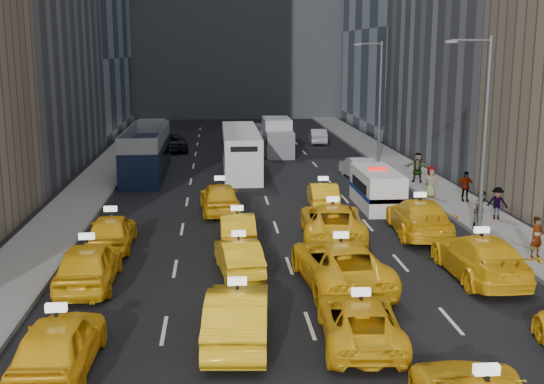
{
  "coord_description": "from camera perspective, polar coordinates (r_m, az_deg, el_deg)",
  "views": [
    {
      "loc": [
        -2.82,
        -17.7,
        8.42
      ],
      "look_at": [
        -0.29,
        12.77,
        2.0
      ],
      "focal_mm": 45.0,
      "sensor_mm": 36.0,
      "label": 1
    }
  ],
  "objects": [
    {
      "name": "ground",
      "position": [
        19.8,
        4.0,
        -13.33
      ],
      "size": [
        160.0,
        160.0,
        0.0
      ],
      "primitive_type": "plane",
      "color": "black",
      "rests_on": "ground"
    },
    {
      "name": "sidewalk_west",
      "position": [
        44.18,
        -14.66,
        0.58
      ],
      "size": [
        3.0,
        90.0,
        0.15
      ],
      "primitive_type": "cube",
      "color": "gray",
      "rests_on": "ground"
    },
    {
      "name": "sidewalk_east",
      "position": [
        45.5,
        12.37,
        1.01
      ],
      "size": [
        3.0,
        90.0,
        0.15
      ],
      "primitive_type": "cube",
      "color": "gray",
      "rests_on": "ground"
    },
    {
      "name": "curb_west",
      "position": [
        43.95,
        -12.8,
        0.63
      ],
      "size": [
        0.15,
        90.0,
        0.18
      ],
      "primitive_type": "cube",
      "color": "slate",
      "rests_on": "ground"
    },
    {
      "name": "curb_east",
      "position": [
        45.1,
        10.61,
        1.01
      ],
      "size": [
        0.15,
        90.0,
        0.18
      ],
      "primitive_type": "cube",
      "color": "slate",
      "rests_on": "ground"
    },
    {
      "name": "streetlight_near",
      "position": [
        32.22,
        17.22,
        5.09
      ],
      "size": [
        2.15,
        0.22,
        9.0
      ],
      "color": "#595B60",
      "rests_on": "ground"
    },
    {
      "name": "streetlight_far",
      "position": [
        51.25,
        8.9,
        7.8
      ],
      "size": [
        2.15,
        0.22,
        9.0
      ],
      "color": "#595B60",
      "rests_on": "ground"
    },
    {
      "name": "taxi_4",
      "position": [
        19.28,
        -17.42,
        -12.02
      ],
      "size": [
        2.02,
        4.72,
        1.59
      ],
      "primitive_type": "imported",
      "rotation": [
        0.0,
        0.0,
        3.11
      ],
      "color": "yellow",
      "rests_on": "ground"
    },
    {
      "name": "taxi_5",
      "position": [
        20.18,
        -2.9,
        -10.26
      ],
      "size": [
        2.14,
        5.14,
        1.65
      ],
      "primitive_type": "imported",
      "rotation": [
        0.0,
        0.0,
        3.06
      ],
      "color": "yellow",
      "rests_on": "ground"
    },
    {
      "name": "taxi_6",
      "position": [
        20.32,
        7.38,
        -10.66
      ],
      "size": [
        2.6,
        5.0,
        1.35
      ],
      "primitive_type": "imported",
      "rotation": [
        0.0,
        0.0,
        3.06
      ],
      "color": "yellow",
      "rests_on": "ground"
    },
    {
      "name": "taxi_8",
      "position": [
        25.49,
        -15.11,
        -5.88
      ],
      "size": [
        2.02,
        4.92,
        1.67
      ],
      "primitive_type": "imported",
      "rotation": [
        0.0,
        0.0,
        3.15
      ],
      "color": "yellow",
      "rests_on": "ground"
    },
    {
      "name": "taxi_9",
      "position": [
        26.14,
        -2.8,
        -5.38
      ],
      "size": [
        1.91,
        4.26,
        1.36
      ],
      "primitive_type": "imported",
      "rotation": [
        0.0,
        0.0,
        3.26
      ],
      "color": "yellow",
      "rests_on": "ground"
    },
    {
      "name": "taxi_10",
      "position": [
        24.89,
        5.74,
        -5.94
      ],
      "size": [
        3.26,
        6.24,
        1.68
      ],
      "primitive_type": "imported",
      "rotation": [
        0.0,
        0.0,
        3.22
      ],
      "color": "yellow",
      "rests_on": "ground"
    },
    {
      "name": "taxi_11",
      "position": [
        26.7,
        17.0,
        -5.21
      ],
      "size": [
        2.35,
        5.7,
        1.65
      ],
      "primitive_type": "imported",
      "rotation": [
        0.0,
        0.0,
        3.15
      ],
      "color": "yellow",
      "rests_on": "ground"
    },
    {
      "name": "taxi_12",
      "position": [
        30.04,
        -13.28,
        -3.22
      ],
      "size": [
        1.86,
        4.55,
        1.54
      ],
      "primitive_type": "imported",
      "rotation": [
        0.0,
        0.0,
        3.15
      ],
      "color": "yellow",
      "rests_on": "ground"
    },
    {
      "name": "taxi_13",
      "position": [
        30.06,
        -2.93,
        -3.05
      ],
      "size": [
        1.53,
        4.25,
        1.39
      ],
      "primitive_type": "imported",
      "rotation": [
        0.0,
        0.0,
        3.15
      ],
      "color": "yellow",
      "rests_on": "ground"
    },
    {
      "name": "taxi_14",
      "position": [
        30.8,
        5.07,
        -2.48
      ],
      "size": [
        3.27,
        6.12,
        1.64
      ],
      "primitive_type": "imported",
      "rotation": [
        0.0,
        0.0,
        3.04
      ],
      "color": "yellow",
      "rests_on": "ground"
    },
    {
      "name": "taxi_15",
      "position": [
        32.17,
        12.21,
        -2.05
      ],
      "size": [
        2.8,
        5.93,
        1.67
      ],
      "primitive_type": "imported",
      "rotation": [
        0.0,
        0.0,
        3.06
      ],
      "color": "yellow",
      "rests_on": "ground"
    },
    {
      "name": "taxi_16",
      "position": [
        35.72,
        -4.38,
        -0.47
      ],
      "size": [
        2.21,
        4.91,
        1.64
      ],
      "primitive_type": "imported",
      "rotation": [
        0.0,
        0.0,
        3.2
      ],
      "color": "yellow",
      "rests_on": "ground"
    },
    {
      "name": "taxi_17",
      "position": [
        36.99,
        4.29,
        -0.24
      ],
      "size": [
        1.69,
        4.24,
        1.37
      ],
      "primitive_type": "imported",
      "rotation": [
        0.0,
        0.0,
        3.09
      ],
      "color": "yellow",
      "rests_on": "ground"
    },
    {
      "name": "nypd_van",
      "position": [
        37.22,
        8.78,
        0.22
      ],
      "size": [
        2.02,
        5.17,
        2.22
      ],
      "rotation": [
        0.0,
        0.0,
        0.0
      ],
      "color": "white",
      "rests_on": "ground"
    },
    {
      "name": "double_decker",
      "position": [
        46.94,
        -10.47,
        3.27
      ],
      "size": [
        3.82,
        11.15,
        3.18
      ],
      "rotation": [
        0.0,
        0.0,
        -0.12
      ],
      "color": "black",
      "rests_on": "ground"
    },
    {
      "name": "city_bus",
      "position": [
        47.53,
        -2.63,
        3.43
      ],
      "size": [
        2.54,
        11.46,
        2.95
      ],
      "rotation": [
        0.0,
        0.0,
        -0.01
      ],
      "color": "silver",
      "rests_on": "ground"
    },
    {
      "name": "box_truck",
      "position": [
        55.67,
        0.47,
        4.62
      ],
      "size": [
        2.49,
        6.39,
        2.87
      ],
      "rotation": [
        0.0,
        0.0,
        -0.05
      ],
      "color": "silver",
      "rests_on": "ground"
    },
    {
      "name": "misc_car_0",
      "position": [
        45.66,
        7.23,
        2.05
      ],
      "size": [
        1.93,
        4.48,
        1.43
      ],
      "primitive_type": "imported",
      "rotation": [
        0.0,
        0.0,
        3.24
      ],
      "color": "#B8BCC1",
      "rests_on": "ground"
    },
    {
      "name": "misc_car_1",
      "position": [
        58.14,
        -8.39,
        4.12
      ],
      "size": [
        3.04,
        5.44,
        1.44
      ],
      "primitive_type": "imported",
      "rotation": [
        0.0,
        0.0,
        3.27
      ],
      "color": "black",
      "rests_on": "ground"
    },
    {
      "name": "misc_car_2",
      "position": [
        65.41,
        -1.24,
        5.16
      ],
      "size": [
        2.58,
        5.64,
        1.6
      ],
      "primitive_type": "imported",
      "rotation": [
        0.0,
        0.0,
        3.08
      ],
      "color": "slate",
      "rests_on": "ground"
    },
    {
      "name": "misc_car_3",
      "position": [
        62.38,
        -3.34,
        4.72
      ],
      "size": [
        1.71,
        4.08,
        1.38
      ],
      "primitive_type": "imported",
      "rotation": [
        0.0,
        0.0,
        3.16
      ],
      "color": "black",
      "rests_on": "ground"
    },
    {
      "name": "misc_car_4",
      "position": [
        62.33,
        3.88,
        4.69
      ],
      "size": [
        1.72,
        4.18,
        1.35
      ],
      "primitive_type": "imported",
      "rotation": [
        0.0,
        0.0,
        3.07
      ],
      "color": "#A4A6AC",
      "rests_on": "ground"
    },
    {
      "name": "pedestrian_0",
      "position": [
        29.55,
        21.28,
        -3.54
      ],
      "size": [
        0.71,
        0.58,
        1.68
      ],
      "primitive_type": "imported",
      "rotation": [
        0.0,
        0.0,
        0.33
      ],
      "color": "gray",
      "rests_on": "sidewalk_east"
    },
    {
      "name": "pedestrian_1",
      "position": [
        33.31,
        17.15,
        -1.44
      ],
      "size": [
        1.01,
        0.81,
        1.83
      ],
      "primitive_type": "imported",
      "rotation": [
        0.0,
        0.0,
        0.42
      ],
      "color": "gray",
      "rests_on": "sidewalk_east"
    },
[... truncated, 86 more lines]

